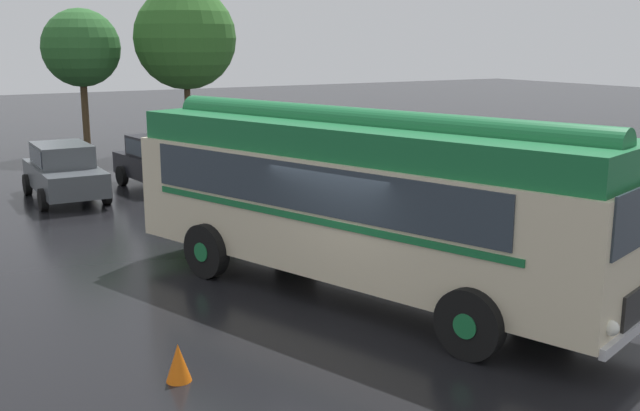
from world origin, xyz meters
TOP-DOWN VIEW (x-y plane):
  - ground_plane at (0.00, 0.00)m, footprint 120.00×120.00m
  - vintage_bus at (0.46, 0.65)m, footprint 5.53×10.34m
  - car_near_left at (-2.50, 12.28)m, footprint 1.98×4.21m
  - car_mid_left at (0.61, 12.45)m, footprint 2.32×4.37m
  - car_mid_right at (3.30, 12.72)m, footprint 2.41×4.40m
  - tree_centre at (0.32, 21.44)m, footprint 3.19×3.19m
  - tree_right_of_centre at (4.16, 19.79)m, footprint 4.26×4.26m
  - traffic_cone at (-3.82, -1.23)m, footprint 0.36×0.36m

SIDE VIEW (x-z plane):
  - ground_plane at x=0.00m, z-range 0.00..0.00m
  - traffic_cone at x=-3.82m, z-range 0.00..0.55m
  - car_near_left at x=-2.50m, z-range 0.02..1.68m
  - car_mid_left at x=0.61m, z-range 0.02..1.68m
  - car_mid_right at x=3.30m, z-range 0.02..1.68m
  - vintage_bus at x=0.46m, z-range 0.15..3.64m
  - tree_centre at x=0.32m, z-range 1.46..7.43m
  - tree_right_of_centre at x=4.16m, z-range 1.27..8.17m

